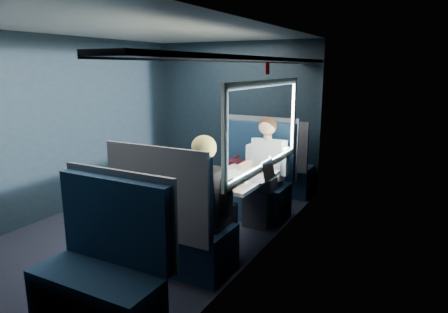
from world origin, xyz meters
The scene contains 13 objects.
ground centered at (0.00, 0.00, -0.01)m, with size 2.80×4.20×0.01m, color black.
room_shell centered at (0.02, 0.00, 1.48)m, with size 3.00×4.40×2.40m.
table centered at (1.03, 0.00, 0.66)m, with size 0.62×1.00×0.74m.
seat_bay_near centered at (0.84, 0.87, 0.42)m, with size 1.04×0.62×1.26m.
seat_bay_far centered at (0.85, -0.87, 0.41)m, with size 1.04×0.62×1.26m.
seat_row_front centered at (0.85, 1.80, 0.41)m, with size 1.04×0.51×1.16m.
seat_row_back centered at (0.85, -1.80, 0.41)m, with size 1.04×0.51×1.16m.
man centered at (1.10, 0.70, 0.72)m, with size 0.53×0.56×1.32m.
woman centered at (1.10, -0.71, 0.73)m, with size 0.53×0.56×1.32m.
papers centered at (1.07, 0.07, 0.74)m, with size 0.49×0.71×0.01m, color white.
laptop centered at (1.35, 0.02, 0.80)m, with size 0.22×0.29×0.22m.
bottle_small centered at (1.33, 0.26, 0.83)m, with size 0.06×0.06×0.21m.
cup centered at (1.22, 0.44, 0.78)m, with size 0.07×0.07×0.09m, color white.
Camera 1 is at (2.89, -3.73, 1.90)m, focal length 32.00 mm.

